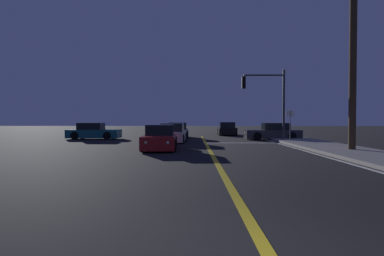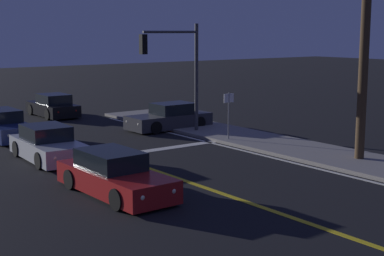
# 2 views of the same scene
# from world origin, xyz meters

# --- Properties ---
(lane_line_center) EXTENTS (0.20, 37.36, 0.01)m
(lane_line_center) POSITION_xyz_m (0.00, 10.99, 0.01)
(lane_line_center) COLOR gold
(lane_line_center) RESTS_ON ground
(stop_bar) EXTENTS (5.17, 0.50, 0.01)m
(stop_bar) POSITION_xyz_m (2.59, 20.48, 0.01)
(stop_bar) COLOR silver
(stop_bar) RESTS_ON ground
(car_parked_curb_charcoal) EXTENTS (4.42, 1.87, 1.34)m
(car_parked_curb_charcoal) POSITION_xyz_m (5.59, 24.53, 0.58)
(car_parked_curb_charcoal) COLOR #2D2D33
(car_parked_curb_charcoal) RESTS_ON ground
(car_far_approaching_silver) EXTENTS (2.04, 4.34, 1.34)m
(car_far_approaching_silver) POSITION_xyz_m (-2.35, 21.42, 0.58)
(car_far_approaching_silver) COLOR #B2B5BA
(car_far_approaching_silver) RESTS_ON ground
(car_lead_oncoming_navy) EXTENTS (1.83, 4.71, 1.34)m
(car_lead_oncoming_navy) POSITION_xyz_m (-2.18, 27.16, 0.58)
(car_lead_oncoming_navy) COLOR navy
(car_lead_oncoming_navy) RESTS_ON ground
(car_following_oncoming_black) EXTENTS (1.88, 4.26, 1.34)m
(car_following_oncoming_black) POSITION_xyz_m (2.64, 32.43, 0.58)
(car_following_oncoming_black) COLOR black
(car_following_oncoming_black) RESTS_ON ground
(car_side_waiting_red) EXTENTS (1.89, 4.71, 1.34)m
(car_side_waiting_red) POSITION_xyz_m (-2.69, 15.56, 0.58)
(car_side_waiting_red) COLOR maroon
(car_side_waiting_red) RESTS_ON ground
(traffic_signal_near_right) EXTENTS (3.26, 0.28, 5.35)m
(traffic_signal_near_right) POSITION_xyz_m (4.79, 22.78, 3.54)
(traffic_signal_near_right) COLOR #38383D
(traffic_signal_near_right) RESTS_ON ground
(utility_pole_right) EXTENTS (1.80, 0.36, 11.35)m
(utility_pole_right) POSITION_xyz_m (7.07, 13.86, 5.82)
(utility_pole_right) COLOR #42301E
(utility_pole_right) RESTS_ON ground
(street_sign_corner) EXTENTS (0.56, 0.06, 2.27)m
(street_sign_corner) POSITION_xyz_m (5.67, 19.98, 1.53)
(street_sign_corner) COLOR slate
(street_sign_corner) RESTS_ON ground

